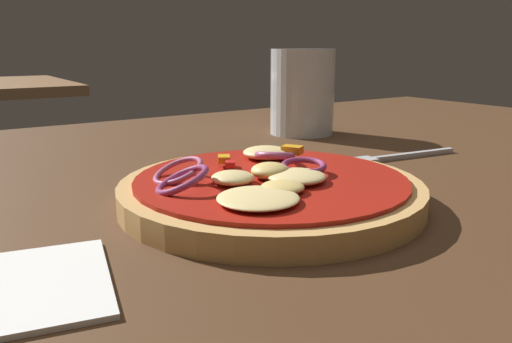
{
  "coord_description": "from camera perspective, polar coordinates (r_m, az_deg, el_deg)",
  "views": [
    {
      "loc": [
        -0.21,
        -0.33,
        0.15
      ],
      "look_at": [
        -0.01,
        -0.01,
        0.05
      ],
      "focal_mm": 35.21,
      "sensor_mm": 36.0,
      "label": 1
    }
  ],
  "objects": [
    {
      "name": "pizza",
      "position": [
        0.37,
        1.58,
        -1.97
      ],
      "size": [
        0.22,
        0.22,
        0.04
      ],
      "color": "tan",
      "rests_on": "dining_table"
    },
    {
      "name": "beer_glass",
      "position": [
        0.66,
        5.27,
        8.74
      ],
      "size": [
        0.08,
        0.08,
        0.11
      ],
      "color": "silver",
      "rests_on": "dining_table"
    },
    {
      "name": "dining_table",
      "position": [
        0.41,
        -0.09,
        -4.28
      ],
      "size": [
        1.4,
        0.88,
        0.03
      ],
      "color": "#4C301C",
      "rests_on": "ground"
    },
    {
      "name": "fork",
      "position": [
        0.53,
        14.71,
        1.5
      ],
      "size": [
        0.17,
        0.03,
        0.01
      ],
      "color": "silver",
      "rests_on": "dining_table"
    }
  ]
}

